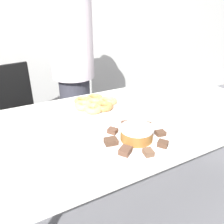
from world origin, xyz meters
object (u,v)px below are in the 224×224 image
object	(u,v)px
person_standing	(73,71)
plate_donuts	(94,107)
office_chair_left	(19,122)
plate_cake	(136,140)
frosted_cake	(137,133)

from	to	relation	value
person_standing	plate_donuts	distance (m)	0.62
person_standing	plate_donuts	size ratio (longest dim) A/B	4.51
office_chair_left	plate_donuts	size ratio (longest dim) A/B	2.54
person_standing	office_chair_left	distance (m)	0.64
person_standing	plate_cake	size ratio (longest dim) A/B	4.41
person_standing	frosted_cake	bearing A→B (deg)	-93.19
plate_donuts	office_chair_left	bearing A→B (deg)	121.50
plate_cake	plate_donuts	bearing A→B (deg)	92.56
person_standing	office_chair_left	world-z (taller)	person_standing
plate_cake	person_standing	bearing A→B (deg)	86.81
office_chair_left	plate_donuts	distance (m)	0.86
plate_donuts	frosted_cake	xyz separation A→B (m)	(0.02, -0.45, 0.04)
plate_cake	office_chair_left	bearing A→B (deg)	111.13
person_standing	frosted_cake	world-z (taller)	person_standing
person_standing	frosted_cake	size ratio (longest dim) A/B	10.12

